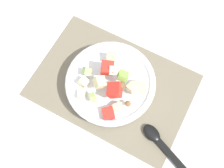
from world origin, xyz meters
The scene contains 4 objects.
ground_plane centered at (0.00, 0.00, 0.00)m, with size 2.40×2.40×0.00m, color silver.
placemat centered at (0.00, 0.00, 0.00)m, with size 0.45×0.31×0.01m, color #756B56.
salad_bowl centered at (0.01, -0.01, 0.04)m, with size 0.25×0.25×0.12m.
serving_spoon centered at (0.20, -0.09, 0.01)m, with size 0.19×0.10×0.01m.
Camera 1 is at (0.14, -0.27, 0.78)m, focal length 45.50 mm.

